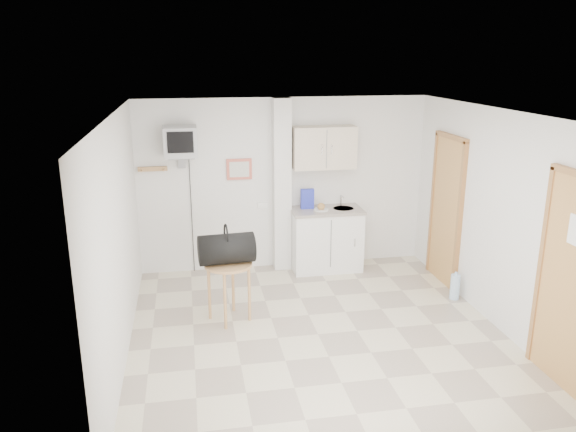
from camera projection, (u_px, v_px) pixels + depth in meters
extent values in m
plane|color=beige|center=(318.00, 334.00, 6.41)|extent=(4.50, 4.50, 0.00)
cube|color=white|center=(284.00, 184.00, 8.18)|extent=(4.20, 0.04, 2.50)
cube|color=white|center=(394.00, 326.00, 3.93)|extent=(4.20, 0.04, 2.50)
cube|color=white|center=(119.00, 241.00, 5.70)|extent=(0.04, 4.50, 2.50)
cube|color=white|center=(498.00, 220.00, 6.42)|extent=(0.04, 4.50, 2.50)
cube|color=white|center=(322.00, 113.00, 5.71)|extent=(4.20, 4.50, 0.04)
cube|color=white|center=(282.00, 186.00, 8.07)|extent=(0.25, 0.22, 2.50)
cube|color=#CB5949|center=(239.00, 169.00, 7.98)|extent=(0.36, 0.03, 0.30)
cube|color=silver|center=(239.00, 169.00, 7.97)|extent=(0.28, 0.01, 0.22)
cube|color=#AA754B|center=(153.00, 169.00, 7.75)|extent=(0.40, 0.05, 0.06)
cube|color=white|center=(263.00, 205.00, 8.20)|extent=(0.15, 0.02, 0.08)
cylinder|color=#AA754B|center=(141.00, 171.00, 7.67)|extent=(0.02, 0.08, 0.02)
cylinder|color=#AA754B|center=(164.00, 170.00, 7.73)|extent=(0.02, 0.08, 0.02)
cube|color=olive|center=(446.00, 212.00, 7.66)|extent=(0.04, 0.75, 2.00)
cube|color=#9A5E2D|center=(446.00, 212.00, 7.66)|extent=(0.06, 0.87, 2.06)
cube|color=olive|center=(571.00, 286.00, 5.21)|extent=(0.04, 0.82, 2.02)
cube|color=#9A5E2D|center=(570.00, 286.00, 5.20)|extent=(0.06, 0.94, 2.08)
cube|color=white|center=(576.00, 231.00, 5.05)|extent=(0.01, 0.20, 0.28)
cube|color=white|center=(326.00, 240.00, 8.25)|extent=(1.00, 0.55, 0.88)
cube|color=#A09589|center=(327.00, 210.00, 8.12)|extent=(1.03, 0.58, 0.04)
cylinder|color=#B7B7BA|center=(343.00, 210.00, 8.17)|extent=(0.30, 0.30, 0.05)
cylinder|color=#B7B7BA|center=(341.00, 200.00, 8.27)|extent=(0.02, 0.02, 0.16)
cylinder|color=#B7B7BA|center=(342.00, 197.00, 8.19)|extent=(0.02, 0.13, 0.02)
cube|color=beige|center=(324.00, 147.00, 7.97)|extent=(0.90, 0.32, 0.60)
cube|color=#2631B4|center=(307.00, 199.00, 8.10)|extent=(0.19, 0.07, 0.29)
cylinder|color=white|center=(321.00, 210.00, 8.05)|extent=(0.22, 0.22, 0.01)
sphere|color=tan|center=(321.00, 207.00, 8.04)|extent=(0.11, 0.11, 0.11)
cube|color=slate|center=(181.00, 157.00, 7.65)|extent=(0.36, 0.32, 0.02)
cube|color=slate|center=(182.00, 161.00, 7.79)|extent=(0.10, 0.06, 0.20)
cube|color=#A3A3A6|center=(180.00, 141.00, 7.52)|extent=(0.44, 0.42, 0.40)
cube|color=black|center=(180.00, 142.00, 7.31)|extent=(0.34, 0.02, 0.28)
cylinder|color=black|center=(192.00, 214.00, 8.04)|extent=(0.01, 0.01, 1.73)
cylinder|color=#AA754B|center=(228.00, 264.00, 6.57)|extent=(0.56, 0.56, 0.03)
cylinder|color=#AA754B|center=(249.00, 294.00, 6.65)|extent=(0.04, 0.04, 0.69)
cylinder|color=#AA754B|center=(233.00, 285.00, 6.90)|extent=(0.04, 0.04, 0.69)
cylinder|color=#AA754B|center=(209.00, 292.00, 6.69)|extent=(0.04, 0.04, 0.69)
cylinder|color=#AA754B|center=(225.00, 301.00, 6.44)|extent=(0.04, 0.04, 0.69)
cylinder|color=black|center=(226.00, 249.00, 6.52)|extent=(0.67, 0.41, 0.36)
torus|color=black|center=(226.00, 235.00, 6.48)|extent=(0.04, 0.27, 0.27)
cylinder|color=#AFD3F1|center=(455.00, 287.00, 7.29)|extent=(0.12, 0.12, 0.33)
cylinder|color=#AFD3F1|center=(456.00, 274.00, 7.24)|extent=(0.04, 0.04, 0.04)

